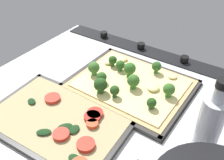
% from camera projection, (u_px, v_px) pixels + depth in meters
% --- Properties ---
extents(ground_plane, '(0.85, 0.73, 0.03)m').
position_uv_depth(ground_plane, '(111.00, 112.00, 0.71)').
color(ground_plane, silver).
extents(stove_control_panel, '(0.82, 0.07, 0.03)m').
position_uv_depth(stove_control_panel, '(161.00, 55.00, 0.92)').
color(stove_control_panel, black).
rests_on(stove_control_panel, ground_plane).
extents(baking_tray_front, '(0.36, 0.29, 0.01)m').
position_uv_depth(baking_tray_front, '(130.00, 86.00, 0.77)').
color(baking_tray_front, '#33302D').
rests_on(baking_tray_front, ground_plane).
extents(broccoli_pizza, '(0.33, 0.27, 0.06)m').
position_uv_depth(broccoli_pizza, '(129.00, 82.00, 0.76)').
color(broccoli_pizza, tan).
rests_on(broccoli_pizza, baking_tray_front).
extents(baking_tray_back, '(0.37, 0.26, 0.01)m').
position_uv_depth(baking_tray_back, '(58.00, 121.00, 0.65)').
color(baking_tray_back, '#33302D').
rests_on(baking_tray_back, ground_plane).
extents(veggie_pizza_back, '(0.35, 0.23, 0.02)m').
position_uv_depth(veggie_pizza_back, '(61.00, 120.00, 0.65)').
color(veggie_pizza_back, tan).
rests_on(veggie_pizza_back, baking_tray_back).
extents(oil_bottle, '(0.05, 0.05, 0.20)m').
position_uv_depth(oil_bottle, '(209.00, 125.00, 0.54)').
color(oil_bottle, '#B7BCC6').
rests_on(oil_bottle, ground_plane).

